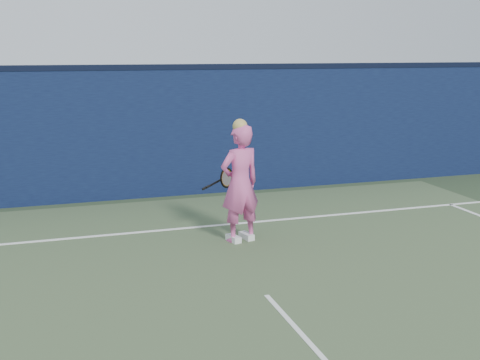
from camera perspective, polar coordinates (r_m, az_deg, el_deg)
name	(u,v)px	position (r m, az deg, el deg)	size (l,w,h in m)	color
ground	(299,333)	(6.45, 5.66, -14.23)	(80.00, 80.00, 0.00)	#2D4228
backstop_wall	(173,133)	(12.13, -6.37, 4.46)	(24.00, 0.40, 2.50)	#0B1334
wall_cap	(171,67)	(12.03, -6.52, 10.61)	(24.00, 0.42, 0.10)	black
player	(240,183)	(9.05, 0.00, -0.30)	(0.75, 0.59, 1.88)	#DB559D
racket	(225,179)	(9.44, -1.43, 0.13)	(0.59, 0.29, 0.33)	black
court_lines	(313,346)	(6.18, 6.90, -15.39)	(11.00, 12.04, 0.01)	white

